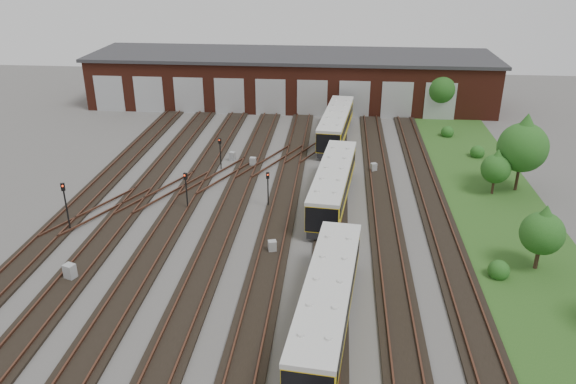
{
  "coord_description": "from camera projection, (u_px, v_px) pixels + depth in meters",
  "views": [
    {
      "loc": [
        6.2,
        -31.64,
        19.31
      ],
      "look_at": [
        2.62,
        6.9,
        2.0
      ],
      "focal_mm": 35.0,
      "sensor_mm": 36.0,
      "label": 1
    }
  ],
  "objects": [
    {
      "name": "tree_3",
      "position": [
        543.0,
        229.0,
        35.03
      ],
      "size": [
        2.75,
        2.75,
        4.55
      ],
      "color": "#342217",
      "rests_on": "ground"
    },
    {
      "name": "relay_cabinet_4",
      "position": [
        374.0,
        168.0,
        51.19
      ],
      "size": [
        0.65,
        0.61,
        0.87
      ],
      "primitive_type": "cube",
      "rotation": [
        0.0,
        0.0,
        0.41
      ],
      "color": "#9A9D9F",
      "rests_on": "ground"
    },
    {
      "name": "tree_2",
      "position": [
        524.0,
        142.0,
        45.84
      ],
      "size": [
        4.09,
        4.09,
        6.77
      ],
      "color": "#342217",
      "rests_on": "ground"
    },
    {
      "name": "tree_1",
      "position": [
        496.0,
        165.0,
        45.88
      ],
      "size": [
        2.41,
        2.41,
        3.99
      ],
      "color": "#342217",
      "rests_on": "ground"
    },
    {
      "name": "signal_mast_2",
      "position": [
        186.0,
        186.0,
        43.42
      ],
      "size": [
        0.3,
        0.29,
        3.09
      ],
      "rotation": [
        0.0,
        0.0,
        -0.33
      ],
      "color": "black",
      "rests_on": "ground"
    },
    {
      "name": "grass_verge",
      "position": [
        496.0,
        207.0,
        44.64
      ],
      "size": [
        8.0,
        55.0,
        0.05
      ],
      "primitive_type": "cube",
      "color": "#214C19",
      "rests_on": "ground"
    },
    {
      "name": "bush_2",
      "position": [
        478.0,
        150.0,
        54.7
      ],
      "size": [
        1.38,
        1.38,
        1.38
      ],
      "primitive_type": "sphere",
      "color": "#1A4C15",
      "rests_on": "ground"
    },
    {
      "name": "bush_0",
      "position": [
        499.0,
        268.0,
        35.05
      ],
      "size": [
        1.35,
        1.35,
        1.35
      ],
      "primitive_type": "sphere",
      "color": "#1A4C15",
      "rests_on": "ground"
    },
    {
      "name": "bush_1",
      "position": [
        448.0,
        130.0,
        60.5
      ],
      "size": [
        1.36,
        1.36,
        1.36
      ],
      "primitive_type": "sphere",
      "color": "#1A4C15",
      "rests_on": "ground"
    },
    {
      "name": "metro_train",
      "position": [
        333.0,
        184.0,
        44.42
      ],
      "size": [
        3.77,
        45.59,
        2.77
      ],
      "rotation": [
        0.0,
        0.0,
        -0.1
      ],
      "color": "black",
      "rests_on": "ground"
    },
    {
      "name": "ground",
      "position": [
        239.0,
        260.0,
        37.16
      ],
      "size": [
        120.0,
        120.0,
        0.0
      ],
      "primitive_type": "plane",
      "color": "#42403D",
      "rests_on": "ground"
    },
    {
      "name": "signal_mast_3",
      "position": [
        268.0,
        185.0,
        43.85
      ],
      "size": [
        0.28,
        0.26,
        2.96
      ],
      "rotation": [
        0.0,
        0.0,
        0.15
      ],
      "color": "black",
      "rests_on": "ground"
    },
    {
      "name": "relay_cabinet_2",
      "position": [
        272.0,
        247.0,
        37.9
      ],
      "size": [
        0.64,
        0.58,
        0.9
      ],
      "primitive_type": "cube",
      "rotation": [
        0.0,
        0.0,
        0.28
      ],
      "color": "#9A9D9F",
      "rests_on": "ground"
    },
    {
      "name": "signal_mast_0",
      "position": [
        65.0,
        201.0,
        40.08
      ],
      "size": [
        0.33,
        0.32,
        3.73
      ],
      "rotation": [
        0.0,
        0.0,
        0.41
      ],
      "color": "black",
      "rests_on": "ground"
    },
    {
      "name": "tree_0",
      "position": [
        441.0,
        84.0,
        65.83
      ],
      "size": [
        3.74,
        3.74,
        6.19
      ],
      "color": "#342217",
      "rests_on": "ground"
    },
    {
      "name": "track_network",
      "position": [
        238.0,
        254.0,
        37.67
      ],
      "size": [
        30.4,
        70.0,
        0.33
      ],
      "color": "black",
      "rests_on": "ground"
    },
    {
      "name": "maintenance_shed",
      "position": [
        291.0,
        78.0,
        72.19
      ],
      "size": [
        51.0,
        12.5,
        6.35
      ],
      "color": "#532014",
      "rests_on": "ground"
    },
    {
      "name": "relay_cabinet_1",
      "position": [
        232.0,
        156.0,
        53.86
      ],
      "size": [
        0.66,
        0.62,
        0.89
      ],
      "primitive_type": "cube",
      "rotation": [
        0.0,
        0.0,
        -0.39
      ],
      "color": "#9A9D9F",
      "rests_on": "ground"
    },
    {
      "name": "signal_mast_1",
      "position": [
        220.0,
        149.0,
        51.37
      ],
      "size": [
        0.28,
        0.26,
        2.97
      ],
      "rotation": [
        0.0,
        0.0,
        -0.24
      ],
      "color": "black",
      "rests_on": "ground"
    },
    {
      "name": "relay_cabinet_3",
      "position": [
        253.0,
        162.0,
        52.46
      ],
      "size": [
        0.6,
        0.52,
        0.91
      ],
      "primitive_type": "cube",
      "rotation": [
        0.0,
        0.0,
        -0.13
      ],
      "color": "#9A9D9F",
      "rests_on": "ground"
    },
    {
      "name": "relay_cabinet_0",
      "position": [
        70.0,
        272.0,
        34.8
      ],
      "size": [
        0.81,
        0.74,
        1.1
      ],
      "primitive_type": "cube",
      "rotation": [
        0.0,
        0.0,
        -0.35
      ],
      "color": "#9A9D9F",
      "rests_on": "ground"
    }
  ]
}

